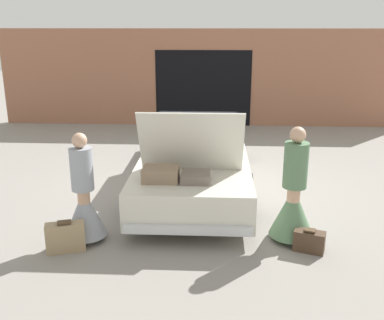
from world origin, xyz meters
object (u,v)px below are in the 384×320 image
at_px(car, 196,155).
at_px(suitcase_beside_left_person, 66,237).
at_px(person_left, 84,203).
at_px(suitcase_beside_right_person, 309,241).
at_px(person_right, 293,201).

height_order(car, suitcase_beside_left_person, car).
bearing_deg(person_left, suitcase_beside_right_person, 87.07).
relative_size(person_left, suitcase_beside_left_person, 2.87).
distance_m(car, person_right, 2.77).
distance_m(person_left, suitcase_beside_right_person, 3.14).
bearing_deg(suitcase_beside_right_person, suitcase_beside_left_person, -177.18).
bearing_deg(person_right, suitcase_beside_right_person, -164.47).
bearing_deg(car, person_right, -58.13).
relative_size(car, person_right, 3.25).
relative_size(car, suitcase_beside_left_person, 9.84).
xyz_separation_m(suitcase_beside_left_person, suitcase_beside_right_person, (3.29, 0.16, -0.06)).
height_order(car, suitcase_beside_right_person, car).
distance_m(car, suitcase_beside_left_person, 3.30).
xyz_separation_m(person_right, suitcase_beside_right_person, (0.19, -0.33, -0.44)).
xyz_separation_m(car, person_left, (-1.46, -2.49, 0.01)).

